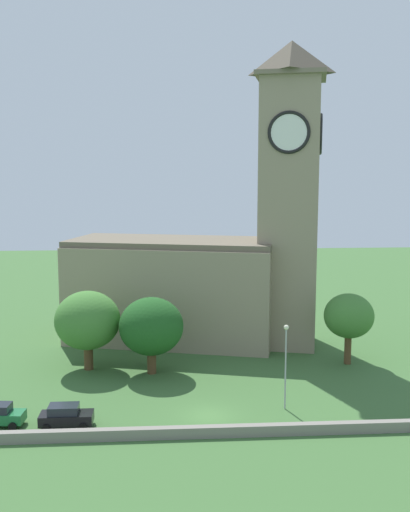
# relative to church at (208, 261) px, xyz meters

# --- Properties ---
(ground_plane) EXTENTS (200.00, 200.00, 0.00)m
(ground_plane) POSITION_rel_church_xyz_m (-1.61, -8.37, -10.02)
(ground_plane) COLOR #3D6633
(church) EXTENTS (32.25, 17.96, 35.83)m
(church) POSITION_rel_church_xyz_m (0.00, 0.00, 0.00)
(church) COLOR gray
(church) RESTS_ON ground
(quay_barrier) EXTENTS (48.48, 0.70, 0.90)m
(quay_barrier) POSITION_rel_church_xyz_m (-1.61, -27.62, -9.57)
(quay_barrier) COLOR gray
(quay_barrier) RESTS_ON ground
(car_black) EXTENTS (4.31, 2.16, 1.91)m
(car_black) POSITION_rel_church_xyz_m (-13.50, -25.01, -9.05)
(car_black) COLOR black
(car_black) RESTS_ON ground
(streetlamp_west_mid) EXTENTS (0.44, 0.44, 7.65)m
(streetlamp_west_mid) POSITION_rel_church_xyz_m (5.24, -22.39, -4.97)
(streetlamp_west_mid) COLOR #9EA0A5
(streetlamp_west_mid) RESTS_ON ground
(tree_churchyard) EXTENTS (5.40, 5.40, 7.82)m
(tree_churchyard) POSITION_rel_church_xyz_m (14.67, -10.33, -4.68)
(tree_churchyard) COLOR brown
(tree_churchyard) RESTS_ON ground
(tree_by_tower) EXTENTS (6.69, 6.69, 8.06)m
(tree_by_tower) POSITION_rel_church_xyz_m (-6.73, -12.05, -5.00)
(tree_by_tower) COLOR brown
(tree_by_tower) RESTS_ON ground
(tree_riverside_east) EXTENTS (6.91, 6.91, 8.47)m
(tree_riverside_east) POSITION_rel_church_xyz_m (-13.48, -10.28, -4.69)
(tree_riverside_east) COLOR brown
(tree_riverside_east) RESTS_ON ground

